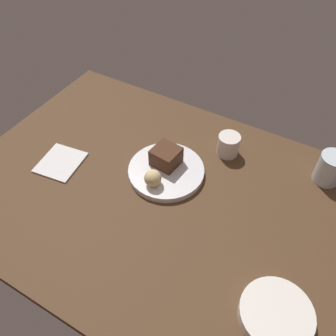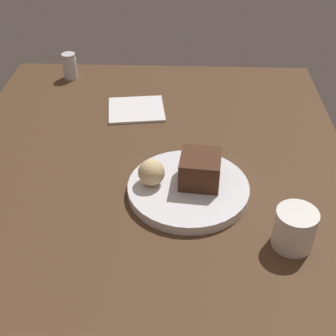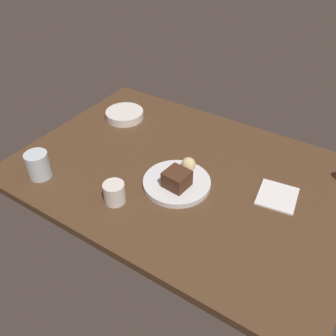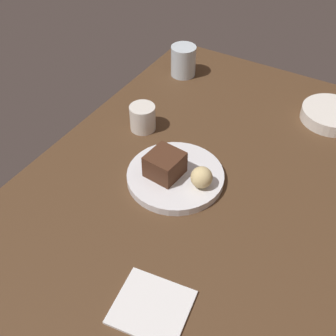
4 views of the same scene
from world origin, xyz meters
The scene contains 7 objects.
dining_table centered at (0.00, 0.00, 1.50)cm, with size 120.00×84.00×3.00cm, color #4C331E.
dessert_plate centered at (2.36, -7.80, 3.98)cm, with size 23.35×23.35×1.96cm, color silver.
chocolate_cake_slice centered at (3.65, -9.96, 7.85)cm, with size 7.59×7.78×5.79cm, color #472819.
bread_roll centered at (2.74, -0.75, 7.51)cm, with size 5.11×5.11×5.11cm, color #DBC184.
salt_shaker centered at (51.13, 25.04, 6.47)cm, with size 3.88×3.88×7.05cm.
coffee_cup centered at (-10.43, -25.44, 6.56)cm, with size 7.00×7.00×7.13cm, color silver.
folded_napkin centered at (33.62, 5.18, 3.30)cm, with size 12.37×13.56×0.60cm, color white.
Camera 2 is at (-66.84, -6.58, 61.10)cm, focal length 49.82 mm.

